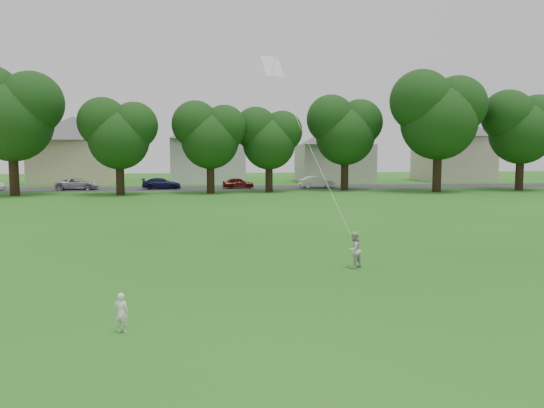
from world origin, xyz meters
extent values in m
plane|color=#1E5814|center=(0.00, 0.00, 0.00)|extent=(160.00, 160.00, 0.00)
cube|color=#2D2D30|center=(0.00, 42.00, 0.01)|extent=(90.00, 7.00, 0.01)
imported|color=white|center=(-2.02, -2.88, 0.45)|extent=(0.37, 0.29, 0.89)
imported|color=beige|center=(4.79, 2.75, 0.63)|extent=(0.77, 0.74, 1.25)
plane|color=silver|center=(2.62, 7.87, 7.48)|extent=(1.21, 0.94, 0.89)
cylinder|color=white|center=(3.71, 5.31, 4.19)|extent=(0.01, 0.01, 8.61)
cylinder|color=black|center=(-17.02, 34.55, 2.20)|extent=(0.82, 0.82, 4.41)
cylinder|color=black|center=(-7.85, 34.04, 1.68)|extent=(0.73, 0.73, 3.36)
cylinder|color=black|center=(0.18, 35.05, 1.66)|extent=(0.72, 0.72, 3.32)
cylinder|color=black|center=(5.77, 36.07, 1.58)|extent=(0.71, 0.71, 3.15)
cylinder|color=black|center=(13.56, 37.38, 1.84)|extent=(0.76, 0.76, 3.68)
cylinder|color=black|center=(21.90, 34.32, 2.25)|extent=(0.83, 0.83, 4.51)
cylinder|color=black|center=(30.87, 35.04, 1.93)|extent=(0.77, 0.77, 3.86)
imported|color=#A1A3AF|center=(-13.17, 41.00, 0.60)|extent=(4.25, 1.98, 1.18)
imported|color=#121438|center=(-4.83, 41.00, 0.58)|extent=(3.97, 1.64, 1.15)
imported|color=#591911|center=(3.09, 41.00, 0.57)|extent=(3.42, 1.61, 1.13)
imported|color=silver|center=(11.50, 41.00, 0.63)|extent=(3.78, 1.39, 1.24)
cube|color=beige|center=(-16.00, 52.00, 2.60)|extent=(9.39, 7.01, 5.20)
pyramid|color=#4F4C51|center=(-16.00, 52.00, 8.06)|extent=(13.54, 13.54, 2.86)
cube|color=silver|center=(0.00, 52.00, 2.69)|extent=(8.85, 7.28, 5.39)
pyramid|color=#4F4C51|center=(0.00, 52.00, 8.35)|extent=(12.76, 12.76, 2.96)
cube|color=#B8B2A5|center=(16.00, 52.00, 2.36)|extent=(9.02, 7.47, 4.72)
pyramid|color=#4F4C51|center=(16.00, 52.00, 7.32)|extent=(13.01, 13.01, 2.60)
cube|color=#BEB09D|center=(32.00, 52.00, 2.89)|extent=(8.70, 7.41, 5.77)
pyramid|color=#4F4C51|center=(32.00, 52.00, 8.94)|extent=(12.56, 12.56, 3.17)
camera|label=1|loc=(-0.12, -14.49, 3.98)|focal=35.00mm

